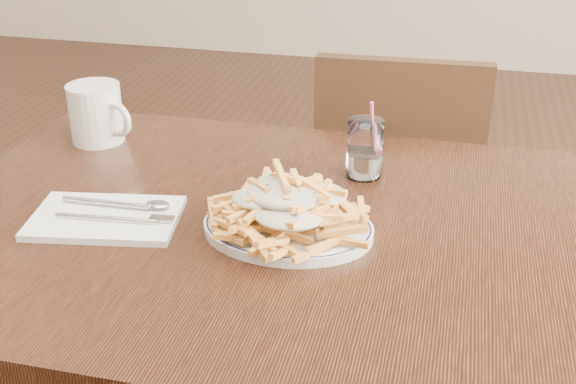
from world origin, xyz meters
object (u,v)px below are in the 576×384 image
(loaded_fries, at_px, (288,200))
(table, at_px, (295,266))
(coffee_mug, at_px, (97,113))
(fries_plate, at_px, (288,228))
(water_glass, at_px, (365,152))
(chair_far, at_px, (397,191))

(loaded_fries, bearing_deg, table, 82.12)
(loaded_fries, xyz_separation_m, coffee_mug, (-0.45, 0.27, 0.00))
(table, height_order, fries_plate, fries_plate)
(loaded_fries, bearing_deg, fries_plate, -90.00)
(table, relative_size, water_glass, 8.49)
(chair_far, bearing_deg, fries_plate, -98.32)
(water_glass, xyz_separation_m, coffee_mug, (-0.53, 0.04, 0.01))
(fries_plate, height_order, coffee_mug, coffee_mug)
(table, distance_m, fries_plate, 0.09)
(chair_far, xyz_separation_m, fries_plate, (-0.11, -0.72, 0.28))
(chair_far, bearing_deg, table, -98.34)
(table, distance_m, chair_far, 0.73)
(chair_far, distance_m, loaded_fries, 0.80)
(table, relative_size, fries_plate, 3.76)
(fries_plate, relative_size, loaded_fries, 1.16)
(chair_far, distance_m, coffee_mug, 0.79)
(chair_far, relative_size, loaded_fries, 3.09)
(fries_plate, relative_size, coffee_mug, 2.24)
(loaded_fries, distance_m, water_glass, 0.25)
(fries_plate, bearing_deg, table, 82.12)
(coffee_mug, bearing_deg, table, -27.60)
(fries_plate, bearing_deg, loaded_fries, 90.00)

